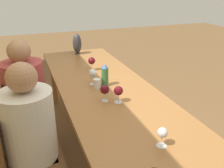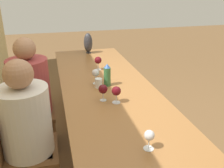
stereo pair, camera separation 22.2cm
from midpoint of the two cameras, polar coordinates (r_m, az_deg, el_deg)
The scene contains 14 objects.
ground_plane at distance 2.75m, azimuth -3.29°, elevation -15.83°, with size 14.00×14.00×0.00m, color brown.
dining_table at distance 2.39m, azimuth -3.65°, elevation -2.69°, with size 2.99×0.88×0.76m.
water_bottle at distance 2.40m, azimuth -4.27°, elevation 1.96°, with size 0.07×0.07×0.22m.
water_tumbler at distance 2.37m, azimuth -6.16°, elevation 0.02°, with size 0.07×0.07×0.09m.
vase at distance 3.53m, azimuth -9.79°, elevation 9.07°, with size 0.12×0.12×0.28m.
wine_glass_0 at distance 2.45m, azimuth -7.02°, elevation 2.27°, with size 0.08×0.08×0.15m.
wine_glass_1 at distance 2.06m, azimuth -1.59°, elevation -1.70°, with size 0.08×0.08×0.15m.
wine_glass_3 at distance 1.55m, azimuth 7.43°, elevation -11.22°, with size 0.07×0.07×0.13m.
wine_glass_4 at distance 2.84m, azimuth -6.92°, elevation 5.19°, with size 0.08×0.08×0.16m.
wine_glass_5 at distance 2.10m, azimuth -4.71°, elevation -1.38°, with size 0.08×0.08×0.14m.
chair_near at distance 2.14m, azimuth -22.42°, elevation -14.98°, with size 0.44×0.44×0.85m.
chair_far at distance 2.70m, azimuth -22.30°, elevation -6.67°, with size 0.44×0.44×0.85m.
person_near at distance 2.04m, azimuth -20.82°, elevation -10.89°, with size 0.39×0.39×1.21m.
person_far at distance 2.62m, azimuth -21.09°, elevation -3.06°, with size 0.40×0.40×1.22m.
Camera 1 is at (-2.04, 0.71, 1.71)m, focal length 40.00 mm.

